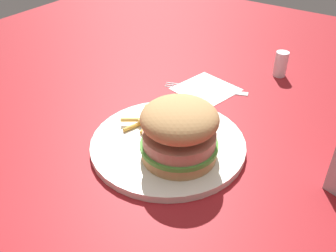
{
  "coord_description": "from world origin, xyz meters",
  "views": [
    {
      "loc": [
        0.42,
        0.25,
        0.38
      ],
      "look_at": [
        0.03,
        -0.03,
        0.04
      ],
      "focal_mm": 39.59,
      "sensor_mm": 36.0,
      "label": 1
    }
  ],
  "objects_px": {
    "fries_pile": "(149,121)",
    "salt_shaker": "(281,64)",
    "napkin": "(206,89)",
    "plate": "(168,144)",
    "sandwich": "(179,131)",
    "fork": "(205,88)"
  },
  "relations": [
    {
      "from": "fries_pile",
      "to": "salt_shaker",
      "type": "height_order",
      "value": "salt_shaker"
    },
    {
      "from": "fries_pile",
      "to": "napkin",
      "type": "distance_m",
      "value": 0.18
    },
    {
      "from": "plate",
      "to": "fries_pile",
      "type": "distance_m",
      "value": 0.06
    },
    {
      "from": "sandwich",
      "to": "napkin",
      "type": "bearing_deg",
      "value": -160.67
    },
    {
      "from": "napkin",
      "to": "fork",
      "type": "distance_m",
      "value": 0.0
    },
    {
      "from": "plate",
      "to": "napkin",
      "type": "relative_size",
      "value": 2.3
    },
    {
      "from": "sandwich",
      "to": "salt_shaker",
      "type": "xyz_separation_m",
      "value": [
        -0.37,
        0.02,
        -0.03
      ]
    },
    {
      "from": "fries_pile",
      "to": "salt_shaker",
      "type": "bearing_deg",
      "value": 161.12
    },
    {
      "from": "napkin",
      "to": "fork",
      "type": "xyz_separation_m",
      "value": [
        0.0,
        -0.0,
        0.0
      ]
    },
    {
      "from": "sandwich",
      "to": "fries_pile",
      "type": "xyz_separation_m",
      "value": [
        -0.04,
        -0.09,
        -0.04
      ]
    },
    {
      "from": "napkin",
      "to": "fork",
      "type": "bearing_deg",
      "value": -69.67
    },
    {
      "from": "fries_pile",
      "to": "napkin",
      "type": "relative_size",
      "value": 0.88
    },
    {
      "from": "plate",
      "to": "fork",
      "type": "relative_size",
      "value": 1.51
    },
    {
      "from": "fries_pile",
      "to": "fork",
      "type": "xyz_separation_m",
      "value": [
        -0.18,
        0.01,
        -0.01
      ]
    },
    {
      "from": "sandwich",
      "to": "salt_shaker",
      "type": "bearing_deg",
      "value": 176.48
    },
    {
      "from": "plate",
      "to": "fork",
      "type": "bearing_deg",
      "value": -167.41
    },
    {
      "from": "sandwich",
      "to": "napkin",
      "type": "xyz_separation_m",
      "value": [
        -0.22,
        -0.08,
        -0.06
      ]
    },
    {
      "from": "plate",
      "to": "napkin",
      "type": "height_order",
      "value": "plate"
    },
    {
      "from": "sandwich",
      "to": "salt_shaker",
      "type": "height_order",
      "value": "sandwich"
    },
    {
      "from": "plate",
      "to": "napkin",
      "type": "xyz_separation_m",
      "value": [
        -0.2,
        -0.04,
        -0.01
      ]
    },
    {
      "from": "napkin",
      "to": "salt_shaker",
      "type": "bearing_deg",
      "value": 145.47
    },
    {
      "from": "fork",
      "to": "salt_shaker",
      "type": "xyz_separation_m",
      "value": [
        -0.15,
        0.1,
        0.02
      ]
    }
  ]
}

